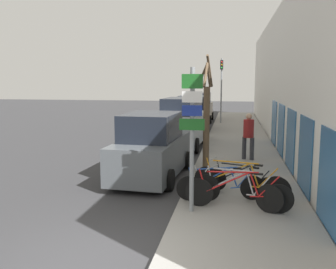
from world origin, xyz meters
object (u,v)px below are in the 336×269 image
Objects in this scene: bicycle_0 at (238,193)px; parked_car_0 at (152,148)px; bicycle_2 at (221,186)px; street_tree at (206,117)px; bicycle_4 at (241,182)px; bicycle_3 at (240,183)px; parked_car_3 at (199,109)px; pedestrian_near at (248,133)px; parked_car_1 at (182,125)px; signpost at (192,133)px; parked_car_2 at (192,115)px; traffic_light at (221,82)px; bicycle_1 at (237,191)px.

parked_car_0 reaches higher than bicycle_0.
street_tree reaches higher than bicycle_2.
bicycle_4 is 0.41× the size of parked_car_0.
parked_car_3 is (-2.74, 19.13, 0.44)m from bicycle_3.
bicycle_4 is at bearing 105.72° from pedestrian_near.
bicycle_3 is (0.47, 0.24, 0.04)m from bicycle_2.
bicycle_4 is at bearing 0.46° from bicycle_0.
parked_car_3 is (-0.20, 11.20, -0.08)m from parked_car_1.
bicycle_2 is at bearing 138.99° from bicycle_3.
bicycle_0 is 1.14× the size of bicycle_2.
parked_car_1 is 5.19m from street_tree.
pedestrian_near is (3.15, 2.66, 0.21)m from parked_car_0.
signpost is at bearing 110.95° from bicycle_0.
parked_car_2 is 10.76m from street_tree.
parked_car_1 reaches higher than bicycle_2.
traffic_light is at bearing 26.07° from bicycle_3.
street_tree is (1.61, -10.60, 0.93)m from parked_car_2.
bicycle_0 is 0.55× the size of parked_car_0.
bicycle_0 is at bearing 105.52° from pedestrian_near.
bicycle_3 is 17.31m from traffic_light.
parked_car_3 is (-2.27, 19.36, 0.48)m from bicycle_2.
bicycle_0 is at bearing -81.94° from parked_car_3.
bicycle_2 is 19.50m from parked_car_3.
street_tree reaches higher than bicycle_3.
bicycle_0 is 1.42× the size of pedestrian_near.
parked_car_2 is (0.07, 11.39, 0.04)m from parked_car_0.
bicycle_2 is (0.64, 0.93, -1.46)m from signpost.
bicycle_2 is 0.49× the size of parked_car_0.
bicycle_1 is 0.58m from bicycle_2.
signpost is 20.38m from parked_car_3.
traffic_light reaches higher than bicycle_4.
parked_car_1 is at bearing 3.22° from bicycle_2.
parked_car_0 is at bearing 46.77° from bicycle_0.
parked_car_2 is at bearing -115.48° from traffic_light.
traffic_light is at bearing 89.76° from signpost.
parked_car_2 reaches higher than bicycle_1.
parked_car_0 reaches higher than bicycle_4.
pedestrian_near is (0.39, 4.89, 0.60)m from bicycle_3.
signpost reaches higher than bicycle_4.
bicycle_2 is 0.91× the size of bicycle_3.
parked_car_3 is (-2.79, 18.87, 0.49)m from bicycle_4.
bicycle_4 is (0.52, 0.49, -0.01)m from bicycle_2.
parked_car_0 reaches higher than bicycle_2.
parked_car_0 is (-2.29, 2.46, 0.44)m from bicycle_2.
pedestrian_near is at bearing 43.90° from parked_car_0.
traffic_light reaches higher than bicycle_3.
signpost is 1.36× the size of bicycle_3.
bicycle_1 is 0.48× the size of parked_car_3.
pedestrian_near is 12.44m from traffic_light.
signpost is 14.90m from parked_car_2.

